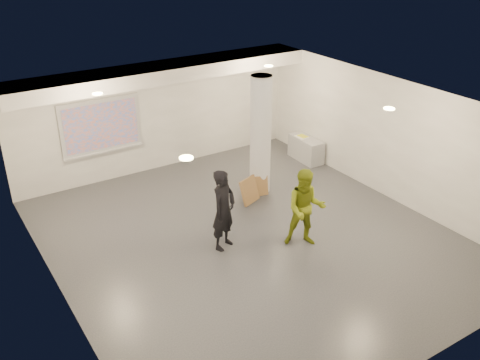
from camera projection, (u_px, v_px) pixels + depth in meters
floor at (250, 238)px, 11.66m from camera, size 8.00×9.00×0.01m
ceiling at (251, 106)px, 10.35m from camera, size 8.00×9.00×0.01m
wall_back at (158, 116)px, 14.40m from camera, size 8.00×0.01×3.00m
wall_front at (426, 291)px, 7.60m from camera, size 8.00×0.01×3.00m
wall_left at (55, 231)px, 9.05m from camera, size 0.01×9.00×3.00m
wall_right at (387, 138)px, 12.95m from camera, size 0.01×9.00×3.00m
soffit_band at (164, 72)px, 13.41m from camera, size 8.00×1.10×0.36m
downlight_nw at (97, 94)px, 11.17m from camera, size 0.22×0.22×0.02m
downlight_ne at (269, 66)px, 13.32m from camera, size 0.22×0.22×0.02m
downlight_sw at (186, 158)px, 8.15m from camera, size 0.22×0.22×0.02m
downlight_se at (389, 109)px, 10.29m from camera, size 0.22×0.22×0.02m
column at (261, 135)px, 13.09m from camera, size 0.52×0.52×3.00m
projection_screen at (101, 127)px, 13.58m from camera, size 2.10×0.13×1.42m
credenza at (306, 149)px, 15.34m from camera, size 0.53×1.16×0.67m
papers_stack at (302, 137)px, 15.27m from camera, size 0.29×0.37×0.02m
postit_pad at (303, 136)px, 15.29m from camera, size 0.23×0.30×0.03m
cardboard_back at (259, 186)px, 13.37m from camera, size 0.48×0.22×0.51m
cardboard_front at (249, 191)px, 13.03m from camera, size 0.62×0.43×0.62m
woman at (224, 210)px, 10.99m from camera, size 0.76×0.66×1.76m
man at (306, 208)px, 11.09m from camera, size 1.06×1.00×1.72m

